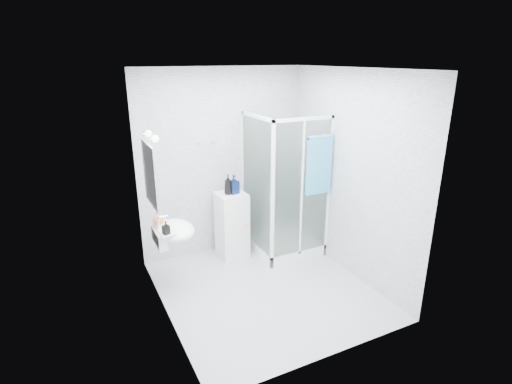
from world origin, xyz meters
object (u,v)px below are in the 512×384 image
shampoo_bottle_a (228,185)px  soap_dispenser_orange (158,217)px  shower_enclosure (282,224)px  hand_towel (319,163)px  shampoo_bottle_b (234,184)px  storage_cabinet (232,225)px  wall_basin (172,231)px  soap_dispenser_black (166,228)px

shampoo_bottle_a → soap_dispenser_orange: 1.15m
shower_enclosure → hand_towel: (0.31, -0.40, 0.95)m
shampoo_bottle_a → shampoo_bottle_b: size_ratio=1.06×
shampoo_bottle_b → soap_dispenser_orange: size_ratio=1.52×
shampoo_bottle_a → shampoo_bottle_b: shampoo_bottle_a is taller
shower_enclosure → hand_towel: size_ratio=2.54×
shampoo_bottle_b → shampoo_bottle_a: bearing=-177.6°
hand_towel → soap_dispenser_orange: 2.14m
storage_cabinet → shower_enclosure: bearing=-20.8°
shower_enclosure → shampoo_bottle_a: 0.98m
hand_towel → shampoo_bottle_b: (-0.94, 0.63, -0.33)m
storage_cabinet → soap_dispenser_orange: (-1.11, -0.44, 0.48)m
hand_towel → soap_dispenser_orange: (-2.09, 0.20, -0.45)m
wall_basin → storage_cabinet: size_ratio=0.60×
shower_enclosure → shampoo_bottle_a: bearing=162.5°
shower_enclosure → wall_basin: size_ratio=3.57×
hand_towel → soap_dispenser_orange: size_ratio=4.59×
storage_cabinet → shampoo_bottle_b: bearing=-12.9°
shampoo_bottle_a → wall_basin: bearing=-149.8°
shower_enclosure → shampoo_bottle_a: size_ratio=7.21×
wall_basin → shampoo_bottle_a: 1.12m
hand_towel → shower_enclosure: bearing=127.4°
shower_enclosure → storage_cabinet: bearing=160.5°
shower_enclosure → wall_basin: 1.72m
wall_basin → soap_dispenser_orange: (-0.12, 0.11, 0.15)m
storage_cabinet → soap_dispenser_black: 1.40m
soap_dispenser_black → storage_cabinet: bearing=34.2°
storage_cabinet → shampoo_bottle_a: 0.61m
soap_dispenser_orange → hand_towel: bearing=-5.5°
storage_cabinet → hand_towel: size_ratio=1.19×
hand_towel → shampoo_bottle_a: hand_towel is taller
shower_enclosure → soap_dispenser_orange: shower_enclosure is taller
shampoo_bottle_b → soap_dispenser_black: bearing=-146.9°
shampoo_bottle_a → shower_enclosure: bearing=-17.5°
storage_cabinet → shampoo_bottle_a: (-0.05, -0.01, 0.61)m
hand_towel → wall_basin: bearing=177.5°
storage_cabinet → hand_towel: 1.49m
wall_basin → soap_dispenser_black: (-0.11, -0.19, 0.14)m
storage_cabinet → hand_towel: bearing=-34.5°
soap_dispenser_orange → soap_dispenser_black: (0.01, -0.30, -0.01)m
storage_cabinet → soap_dispenser_orange: bearing=-159.7°
shower_enclosure → shampoo_bottle_a: (-0.72, 0.23, 0.63)m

